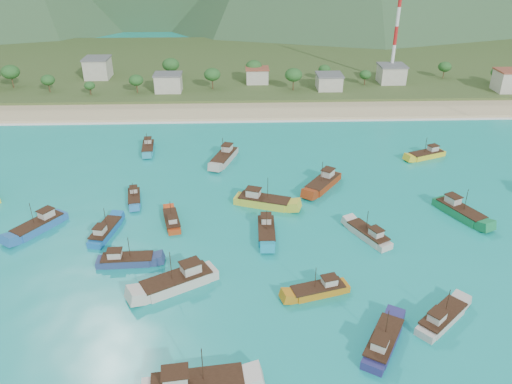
{
  "coord_description": "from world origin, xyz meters",
  "views": [
    {
      "loc": [
        -8.95,
        -73.02,
        50.87
      ],
      "look_at": [
        -5.72,
        18.0,
        3.0
      ],
      "focal_mm": 35.0,
      "sensor_mm": 36.0,
      "label": 1
    }
  ],
  "objects_px": {
    "boat_18": "(460,212)",
    "boat_27": "(178,282)",
    "boat_19": "(442,319)",
    "boat_24": "(224,158)",
    "boat_25": "(323,184)",
    "boat_21": "(39,226)",
    "boat_12": "(105,232)",
    "boat_14": "(263,202)",
    "boat_30": "(266,231)",
    "boat_15": "(319,290)",
    "boat_28": "(126,261)",
    "boat_16": "(148,148)",
    "radio_tower": "(397,26)",
    "boat_22": "(134,198)",
    "boat_2": "(383,343)",
    "boat_11": "(172,221)",
    "boat_3": "(368,235)",
    "boat_20": "(426,155)"
  },
  "relations": [
    {
      "from": "boat_24",
      "to": "boat_27",
      "type": "distance_m",
      "value": 49.76
    },
    {
      "from": "boat_11",
      "to": "boat_28",
      "type": "relative_size",
      "value": 0.9
    },
    {
      "from": "boat_18",
      "to": "boat_27",
      "type": "relative_size",
      "value": 0.93
    },
    {
      "from": "boat_16",
      "to": "boat_24",
      "type": "distance_m",
      "value": 21.35
    },
    {
      "from": "boat_16",
      "to": "boat_20",
      "type": "distance_m",
      "value": 71.31
    },
    {
      "from": "boat_16",
      "to": "boat_24",
      "type": "relative_size",
      "value": 0.79
    },
    {
      "from": "boat_11",
      "to": "boat_22",
      "type": "distance_m",
      "value": 13.45
    },
    {
      "from": "boat_12",
      "to": "radio_tower",
      "type": "bearing_deg",
      "value": 62.7
    },
    {
      "from": "boat_20",
      "to": "boat_27",
      "type": "bearing_deg",
      "value": 108.47
    },
    {
      "from": "boat_2",
      "to": "boat_14",
      "type": "relative_size",
      "value": 0.86
    },
    {
      "from": "boat_12",
      "to": "boat_15",
      "type": "bearing_deg",
      "value": -14.52
    },
    {
      "from": "boat_3",
      "to": "radio_tower",
      "type": "bearing_deg",
      "value": 44.49
    },
    {
      "from": "boat_24",
      "to": "boat_12",
      "type": "bearing_deg",
      "value": 75.84
    },
    {
      "from": "boat_30",
      "to": "boat_18",
      "type": "bearing_deg",
      "value": -170.47
    },
    {
      "from": "boat_11",
      "to": "boat_12",
      "type": "distance_m",
      "value": 12.57
    },
    {
      "from": "boat_16",
      "to": "boat_18",
      "type": "bearing_deg",
      "value": 146.11
    },
    {
      "from": "boat_21",
      "to": "radio_tower",
      "type": "bearing_deg",
      "value": -100.48
    },
    {
      "from": "boat_11",
      "to": "boat_12",
      "type": "height_order",
      "value": "boat_12"
    },
    {
      "from": "boat_21",
      "to": "boat_30",
      "type": "bearing_deg",
      "value": -150.85
    },
    {
      "from": "boat_19",
      "to": "boat_27",
      "type": "height_order",
      "value": "boat_27"
    },
    {
      "from": "boat_21",
      "to": "boat_12",
      "type": "bearing_deg",
      "value": -156.58
    },
    {
      "from": "boat_21",
      "to": "boat_2",
      "type": "bearing_deg",
      "value": -175.84
    },
    {
      "from": "boat_22",
      "to": "boat_25",
      "type": "distance_m",
      "value": 41.28
    },
    {
      "from": "boat_12",
      "to": "boat_28",
      "type": "height_order",
      "value": "boat_28"
    },
    {
      "from": "boat_12",
      "to": "boat_24",
      "type": "distance_m",
      "value": 39.76
    },
    {
      "from": "boat_12",
      "to": "boat_24",
      "type": "relative_size",
      "value": 0.83
    },
    {
      "from": "boat_2",
      "to": "boat_24",
      "type": "xyz_separation_m",
      "value": [
        -23.03,
        63.52,
        0.12
      ]
    },
    {
      "from": "boat_14",
      "to": "boat_30",
      "type": "relative_size",
      "value": 1.2
    },
    {
      "from": "boat_27",
      "to": "boat_30",
      "type": "bearing_deg",
      "value": -74.29
    },
    {
      "from": "boat_19",
      "to": "boat_11",
      "type": "bearing_deg",
      "value": -165.67
    },
    {
      "from": "boat_15",
      "to": "boat_28",
      "type": "bearing_deg",
      "value": 58.3
    },
    {
      "from": "boat_16",
      "to": "boat_30",
      "type": "relative_size",
      "value": 0.93
    },
    {
      "from": "boat_14",
      "to": "boat_25",
      "type": "distance_m",
      "value": 15.86
    },
    {
      "from": "boat_25",
      "to": "boat_24",
      "type": "bearing_deg",
      "value": 1.4
    },
    {
      "from": "boat_21",
      "to": "boat_30",
      "type": "relative_size",
      "value": 1.08
    },
    {
      "from": "boat_14",
      "to": "boat_18",
      "type": "relative_size",
      "value": 1.04
    },
    {
      "from": "boat_19",
      "to": "boat_20",
      "type": "height_order",
      "value": "boat_19"
    },
    {
      "from": "boat_11",
      "to": "boat_19",
      "type": "relative_size",
      "value": 0.93
    },
    {
      "from": "boat_27",
      "to": "boat_15",
      "type": "bearing_deg",
      "value": -126.04
    },
    {
      "from": "boat_18",
      "to": "boat_22",
      "type": "xyz_separation_m",
      "value": [
        -66.47,
        8.79,
        -0.36
      ]
    },
    {
      "from": "radio_tower",
      "to": "boat_25",
      "type": "bearing_deg",
      "value": -114.59
    },
    {
      "from": "boat_18",
      "to": "boat_25",
      "type": "xyz_separation_m",
      "value": [
        -25.45,
        13.44,
        0.02
      ]
    },
    {
      "from": "boat_21",
      "to": "boat_28",
      "type": "distance_m",
      "value": 22.31
    },
    {
      "from": "boat_11",
      "to": "radio_tower",
      "type": "bearing_deg",
      "value": 40.63
    },
    {
      "from": "boat_28",
      "to": "boat_16",
      "type": "bearing_deg",
      "value": -177.8
    },
    {
      "from": "boat_19",
      "to": "boat_24",
      "type": "relative_size",
      "value": 0.79
    },
    {
      "from": "boat_15",
      "to": "boat_22",
      "type": "distance_m",
      "value": 47.22
    },
    {
      "from": "boat_22",
      "to": "boat_3",
      "type": "bearing_deg",
      "value": 149.81
    },
    {
      "from": "boat_19",
      "to": "boat_16",
      "type": "bearing_deg",
      "value": 177.41
    },
    {
      "from": "radio_tower",
      "to": "boat_15",
      "type": "relative_size",
      "value": 3.91
    }
  ]
}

